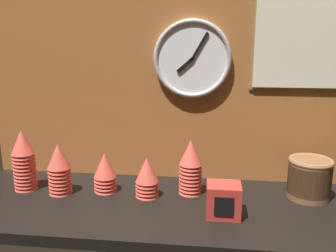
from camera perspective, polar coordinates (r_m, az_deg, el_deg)
ground_plane at (r=136.72cm, az=-0.26°, el=-12.83°), size 160.00×56.00×4.00cm
wall_tiled_back at (r=148.70cm, az=0.98°, el=11.19°), size 160.00×3.00×105.00cm
cup_stack_center_right at (r=139.37cm, az=3.63°, el=-6.57°), size 9.00×9.00×21.67cm
cup_stack_left at (r=145.71cm, az=-17.05°, el=-6.56°), size 9.00×9.00×20.18cm
cup_stack_center_left at (r=144.10cm, az=-10.08°, el=-7.33°), size 9.00×9.00×15.72cm
cup_stack_far_left at (r=153.64cm, az=-22.13°, el=-5.05°), size 9.00×9.00×24.65cm
cup_stack_center at (r=137.71cm, az=-3.40°, el=-8.15°), size 9.00×9.00×15.72cm
bowl_stack_far_right at (r=146.57cm, az=21.74°, el=-7.67°), size 16.33×16.33×15.53cm
wall_clock at (r=145.15cm, az=3.91°, el=10.67°), size 31.39×2.70×31.39cm
menu_board at (r=150.59cm, az=22.06°, el=14.20°), size 44.56×1.32×47.18cm
napkin_dispenser at (r=125.35cm, az=8.88°, el=-11.66°), size 11.57×9.90×11.50cm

